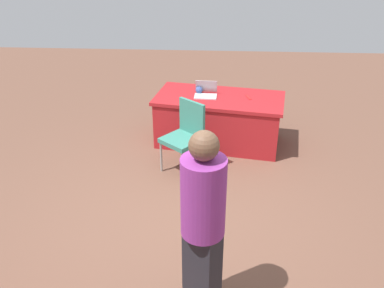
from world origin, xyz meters
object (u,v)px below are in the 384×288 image
Objects in this scene: table_foreground at (219,120)px; person_attendee_standing at (203,219)px; laptop_silver at (206,93)px; chair_tucked_right at (185,133)px; yarn_ball at (199,90)px; scissors_red at (248,97)px.

person_attendee_standing reaches higher than table_foreground.
laptop_silver is (0.20, -0.02, 0.40)m from table_foreground.
chair_tucked_right is at bearing 76.92° from laptop_silver.
scissors_red is at bearing 170.05° from yarn_ball.
scissors_red reaches higher than table_foreground.
chair_tucked_right is 0.56× the size of person_attendee_standing.
yarn_ball is at bearing -22.01° from table_foreground.
yarn_ball is (0.10, -0.10, 0.01)m from laptop_silver.
scissors_red is (-0.85, -0.82, 0.19)m from chair_tucked_right.
laptop_silver is 3.11× the size of yarn_ball.
table_foreground is 0.95m from chair_tucked_right.
person_attendee_standing is at bearing 137.64° from chair_tucked_right.
table_foreground is 0.55m from scissors_red.
chair_tucked_right is at bearing 82.00° from yarn_ball.
scissors_red is (-0.41, 0.00, 0.36)m from table_foreground.
person_attendee_standing reaches higher than laptop_silver.
scissors_red is (-0.54, -3.09, -0.20)m from person_attendee_standing.
chair_tucked_right is 0.91m from laptop_silver.
yarn_ball is 0.59× the size of scissors_red.
laptop_silver is 0.14m from yarn_ball.
yarn_ball is (0.18, -3.22, -0.16)m from person_attendee_standing.
yarn_ball is at bearing -114.61° from scissors_red.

